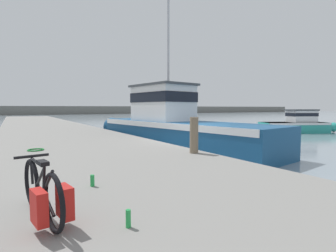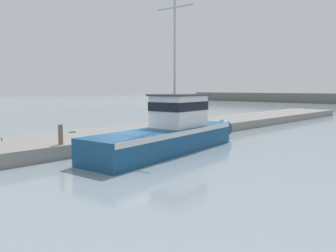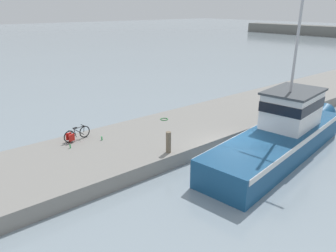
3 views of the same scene
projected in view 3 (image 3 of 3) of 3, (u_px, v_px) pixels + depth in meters
ground_plane at (230, 161)px, 17.73m from camera, size 320.00×320.00×0.00m
dock_pier at (179, 132)px, 20.69m from camera, size 6.05×80.00×0.77m
fishing_boat_main at (283, 132)px, 18.27m from camera, size 4.53×13.89×10.49m
bicycle_touring at (75, 135)px, 18.30m from camera, size 0.59×1.68×0.76m
mooring_post at (168, 142)px, 16.75m from camera, size 0.27×0.27×1.12m
hose_coil at (164, 119)px, 21.82m from camera, size 0.51×0.51×0.04m
water_bottle_by_bike at (70, 146)px, 17.39m from camera, size 0.06×0.06×0.21m
water_bottle_on_curb at (102, 138)px, 18.44m from camera, size 0.07×0.07×0.21m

